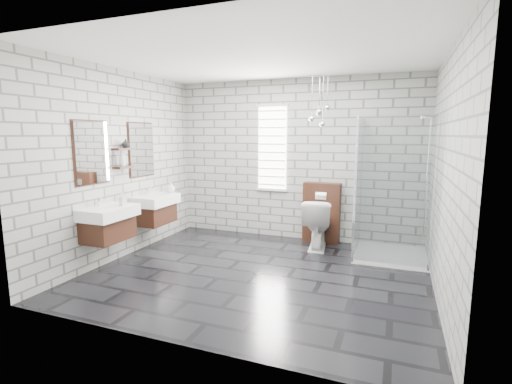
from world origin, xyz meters
The scene contains 20 objects.
floor centered at (0.00, 0.00, -0.01)m, with size 4.20×3.60×0.02m, color black.
ceiling centered at (0.00, 0.00, 2.71)m, with size 4.20×3.60×0.02m, color white.
wall_back centered at (0.00, 1.81, 1.35)m, with size 4.20×0.02×2.70m, color #A7A7A2.
wall_front centered at (0.00, -1.81, 1.35)m, with size 4.20×0.02×2.70m, color #A7A7A2.
wall_left centered at (-2.11, 0.00, 1.35)m, with size 0.02×3.60×2.70m, color #A7A7A2.
wall_right centered at (2.11, 0.00, 1.35)m, with size 0.02×3.60×2.70m, color #A7A7A2.
vanity_left centered at (-1.91, -0.57, 0.76)m, with size 0.47×0.70×1.57m.
vanity_right centered at (-1.91, 0.44, 0.76)m, with size 0.47×0.70×1.57m.
shelf_lower centered at (-2.03, -0.05, 1.32)m, with size 0.14×0.30×0.03m, color #3A1D12.
shelf_upper centered at (-2.03, -0.05, 1.58)m, with size 0.14×0.30×0.03m, color #3A1D12.
window centered at (-0.40, 1.78, 1.55)m, with size 0.56×0.05×1.48m.
cistern_panel centered at (0.50, 1.70, 0.50)m, with size 0.60×0.20×1.00m, color #3A1D12.
flush_plate centered at (0.50, 1.60, 0.80)m, with size 0.18×0.01×0.12m, color silver.
shower_enclosure centered at (1.50, 1.18, 0.50)m, with size 1.00×1.00×2.03m.
pendant_cluster centered at (0.49, 1.36, 2.08)m, with size 0.29×0.25×0.81m.
toilet centered at (0.50, 1.37, 0.39)m, with size 0.44×0.77×0.78m, color white.
soap_bottle_a centered at (-1.75, -0.42, 0.93)m, with size 0.07×0.08×0.17m, color #B2B2B2.
soap_bottle_b centered at (-1.79, 0.76, 0.93)m, with size 0.13×0.13×0.17m, color #B2B2B2.
soap_bottle_c centered at (-2.02, -0.08, 1.45)m, with size 0.09×0.09×0.23m, color #B2B2B2.
vase centered at (-2.02, 0.01, 1.66)m, with size 0.12×0.12×0.12m, color #B2B2B2.
Camera 1 is at (1.62, -4.31, 1.78)m, focal length 26.00 mm.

